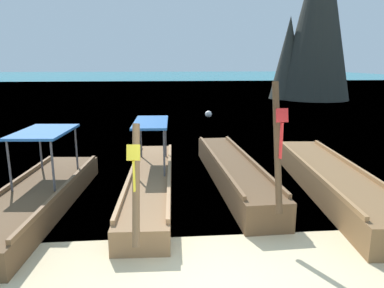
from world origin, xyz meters
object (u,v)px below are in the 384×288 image
Objects in this scene: longtail_boat_red_ribbon at (233,172)px; mooring_buoy_near at (208,114)px; karst_rock at (316,16)px; longtail_boat_yellow_ribbon at (150,181)px; longtail_boat_orange_ribbon at (332,181)px; longtail_boat_pink_ribbon at (37,197)px.

longtail_boat_red_ribbon is 12.05m from mooring_buoy_near.
longtail_boat_yellow_ribbon is at bearing -121.24° from karst_rock.
karst_rock reaches higher than mooring_buoy_near.
karst_rock reaches higher than longtail_boat_yellow_ribbon.
longtail_boat_orange_ribbon reaches higher than mooring_buoy_near.
longtail_boat_red_ribbon reaches higher than longtail_boat_orange_ribbon.
karst_rock is at bearing 58.76° from longtail_boat_yellow_ribbon.
longtail_boat_orange_ribbon is 0.47× the size of karst_rock.
longtail_boat_pink_ribbon is at bearing -163.53° from longtail_boat_red_ribbon.
longtail_boat_pink_ribbon is 14.60m from mooring_buoy_near.
longtail_boat_yellow_ribbon is 12.92m from mooring_buoy_near.
longtail_boat_red_ribbon is 0.44× the size of karst_rock.
longtail_boat_red_ribbon is at bearing 16.47° from longtail_boat_pink_ribbon.
longtail_boat_yellow_ribbon is 27.58m from karst_rock.
longtail_boat_yellow_ribbon is 0.46× the size of karst_rock.
longtail_boat_red_ribbon is 26.07m from karst_rock.
longtail_boat_pink_ribbon is 7.20m from longtail_boat_orange_ribbon.
longtail_boat_yellow_ribbon is at bearing -104.24° from mooring_buoy_near.
longtail_boat_red_ribbon is 15.83× the size of mooring_buoy_near.
longtail_boat_yellow_ribbon is at bearing 174.47° from longtail_boat_orange_ribbon.
longtail_boat_yellow_ribbon reaches higher than mooring_buoy_near.
longtail_boat_orange_ribbon is 16.75× the size of mooring_buoy_near.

